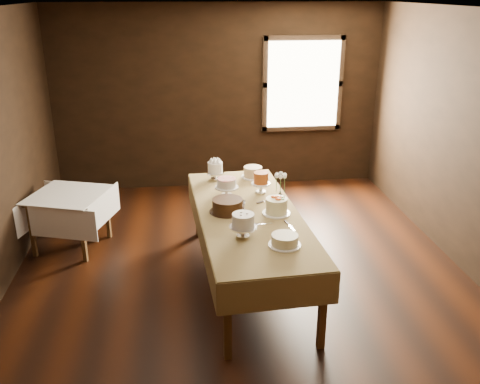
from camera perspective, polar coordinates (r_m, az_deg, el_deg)
name	(u,v)px	position (r m, az deg, el deg)	size (l,w,h in m)	color
floor	(242,279)	(5.80, 0.24, -9.50)	(5.00, 6.00, 0.01)	black
ceiling	(243,9)	(4.98, 0.29, 19.36)	(5.00, 6.00, 0.01)	beige
wall_back	(219,99)	(8.12, -2.36, 10.16)	(5.00, 0.02, 2.80)	black
wall_front	(320,350)	(2.57, 8.77, -16.69)	(5.00, 0.02, 2.80)	black
wall_right	(478,149)	(6.04, 24.57, 4.30)	(0.02, 6.00, 2.80)	black
window	(303,84)	(8.22, 6.91, 11.59)	(1.10, 0.05, 1.30)	#FFEABF
display_table	(249,218)	(5.42, 0.96, -2.85)	(1.17, 2.68, 0.81)	#422A14
side_table	(68,200)	(6.56, -18.26, -0.86)	(1.04, 1.04, 0.69)	#422A14
cake_meringue	(215,171)	(6.30, -2.72, 2.27)	(0.21, 0.21, 0.23)	silver
cake_speckled	(253,172)	(6.39, 1.41, 2.17)	(0.28, 0.28, 0.13)	white
cake_lattice	(227,188)	(5.82, -1.47, 0.49)	(0.27, 0.27, 0.20)	white
cake_caramel	(261,183)	(5.89, 2.30, 0.94)	(0.22, 0.22, 0.25)	white
cake_chocolate	(228,206)	(5.37, -1.37, -1.55)	(0.38, 0.38, 0.15)	silver
cake_flowers	(276,206)	(5.35, 4.00, -1.59)	(0.29, 0.29, 0.17)	white
cake_swirl	(243,226)	(4.84, 0.35, -3.77)	(0.26, 0.26, 0.24)	silver
cake_cream	(285,241)	(4.72, 4.91, -5.31)	(0.31, 0.31, 0.11)	white
cake_server_a	(265,224)	(5.14, 2.76, -3.48)	(0.24, 0.03, 0.01)	silver
cake_server_b	(291,228)	(5.08, 5.64, -3.89)	(0.24, 0.03, 0.01)	silver
cake_server_c	(244,202)	(5.64, 0.43, -1.15)	(0.24, 0.03, 0.01)	silver
cake_server_d	(268,200)	(5.72, 3.12, -0.86)	(0.24, 0.03, 0.01)	silver
flower_vase	(280,197)	(5.64, 4.40, -0.55)	(0.13, 0.13, 0.13)	#2D2823
flower_bouquet	(281,181)	(5.57, 4.45, 1.22)	(0.14, 0.14, 0.20)	white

